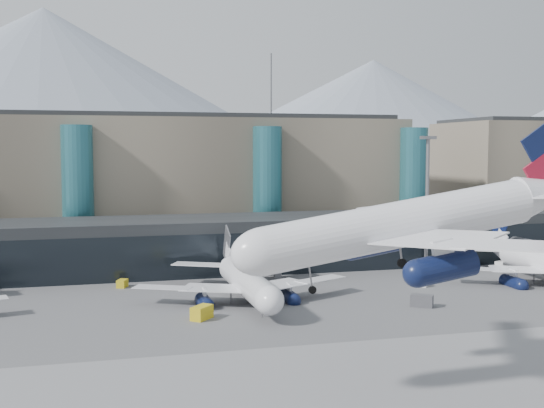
{
  "coord_description": "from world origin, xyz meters",
  "views": [
    {
      "loc": [
        -31.79,
        -70.36,
        23.33
      ],
      "look_at": [
        -4.96,
        32.0,
        14.61
      ],
      "focal_mm": 45.0,
      "sensor_mm": 36.0,
      "label": 1
    }
  ],
  "objects_px": {
    "lightmast_mid": "(427,195)",
    "veh_h": "(202,313)",
    "veh_b": "(122,283)",
    "veh_c": "(422,301)",
    "veh_g": "(421,283)",
    "jet_parked_mid": "(243,271)",
    "hero_jet": "(434,208)",
    "veh_d": "(503,266)",
    "jet_parked_right": "(539,255)"
  },
  "relations": [
    {
      "from": "jet_parked_right",
      "to": "veh_b",
      "type": "height_order",
      "value": "jet_parked_right"
    },
    {
      "from": "jet_parked_right",
      "to": "veh_c",
      "type": "relative_size",
      "value": 11.76
    },
    {
      "from": "veh_c",
      "to": "veh_h",
      "type": "height_order",
      "value": "veh_h"
    },
    {
      "from": "veh_b",
      "to": "veh_d",
      "type": "height_order",
      "value": "veh_d"
    },
    {
      "from": "lightmast_mid",
      "to": "veh_d",
      "type": "distance_m",
      "value": 19.79
    },
    {
      "from": "jet_parked_right",
      "to": "hero_jet",
      "type": "bearing_deg",
      "value": 137.92
    },
    {
      "from": "veh_b",
      "to": "veh_h",
      "type": "xyz_separation_m",
      "value": [
        9.62,
        -24.61,
        0.27
      ]
    },
    {
      "from": "veh_c",
      "to": "veh_g",
      "type": "relative_size",
      "value": 1.48
    },
    {
      "from": "lightmast_mid",
      "to": "veh_g",
      "type": "height_order",
      "value": "lightmast_mid"
    },
    {
      "from": "jet_parked_mid",
      "to": "jet_parked_right",
      "type": "relative_size",
      "value": 0.94
    },
    {
      "from": "veh_c",
      "to": "jet_parked_mid",
      "type": "bearing_deg",
      "value": -170.91
    },
    {
      "from": "veh_d",
      "to": "veh_h",
      "type": "relative_size",
      "value": 0.97
    },
    {
      "from": "jet_parked_right",
      "to": "veh_c",
      "type": "distance_m",
      "value": 32.14
    },
    {
      "from": "jet_parked_right",
      "to": "veh_d",
      "type": "relative_size",
      "value": 11.75
    },
    {
      "from": "lightmast_mid",
      "to": "veh_h",
      "type": "height_order",
      "value": "lightmast_mid"
    },
    {
      "from": "hero_jet",
      "to": "veh_h",
      "type": "height_order",
      "value": "hero_jet"
    },
    {
      "from": "veh_g",
      "to": "veh_b",
      "type": "bearing_deg",
      "value": -150.58
    },
    {
      "from": "hero_jet",
      "to": "veh_c",
      "type": "bearing_deg",
      "value": 63.02
    },
    {
      "from": "veh_d",
      "to": "veh_h",
      "type": "distance_m",
      "value": 65.2
    },
    {
      "from": "lightmast_mid",
      "to": "hero_jet",
      "type": "bearing_deg",
      "value": -117.05
    },
    {
      "from": "jet_parked_right",
      "to": "veh_c",
      "type": "height_order",
      "value": "jet_parked_right"
    },
    {
      "from": "veh_b",
      "to": "veh_c",
      "type": "height_order",
      "value": "veh_c"
    },
    {
      "from": "veh_d",
      "to": "veh_g",
      "type": "distance_m",
      "value": 24.17
    },
    {
      "from": "veh_c",
      "to": "hero_jet",
      "type": "bearing_deg",
      "value": -80.68
    },
    {
      "from": "lightmast_mid",
      "to": "veh_h",
      "type": "distance_m",
      "value": 56.89
    },
    {
      "from": "lightmast_mid",
      "to": "veh_g",
      "type": "distance_m",
      "value": 22.19
    },
    {
      "from": "hero_jet",
      "to": "veh_c",
      "type": "xyz_separation_m",
      "value": [
        16.0,
        33.01,
        -16.94
      ]
    },
    {
      "from": "veh_b",
      "to": "jet_parked_right",
      "type": "bearing_deg",
      "value": -78.1
    },
    {
      "from": "veh_b",
      "to": "veh_g",
      "type": "xyz_separation_m",
      "value": [
        48.77,
        -12.08,
        -0.02
      ]
    },
    {
      "from": "veh_c",
      "to": "veh_h",
      "type": "bearing_deg",
      "value": -146.47
    },
    {
      "from": "veh_b",
      "to": "veh_c",
      "type": "distance_m",
      "value": 49.26
    },
    {
      "from": "jet_parked_mid",
      "to": "veh_b",
      "type": "height_order",
      "value": "jet_parked_mid"
    },
    {
      "from": "jet_parked_right",
      "to": "jet_parked_mid",
      "type": "bearing_deg",
      "value": 93.52
    },
    {
      "from": "veh_g",
      "to": "veh_h",
      "type": "relative_size",
      "value": 0.65
    },
    {
      "from": "jet_parked_mid",
      "to": "veh_h",
      "type": "bearing_deg",
      "value": 143.08
    },
    {
      "from": "hero_jet",
      "to": "veh_g",
      "type": "height_order",
      "value": "hero_jet"
    },
    {
      "from": "lightmast_mid",
      "to": "jet_parked_right",
      "type": "relative_size",
      "value": 0.68
    },
    {
      "from": "veh_c",
      "to": "veh_g",
      "type": "height_order",
      "value": "veh_c"
    },
    {
      "from": "jet_parked_mid",
      "to": "veh_g",
      "type": "distance_m",
      "value": 31.3
    },
    {
      "from": "jet_parked_mid",
      "to": "veh_c",
      "type": "distance_m",
      "value": 27.37
    },
    {
      "from": "jet_parked_mid",
      "to": "veh_c",
      "type": "relative_size",
      "value": 11.03
    },
    {
      "from": "veh_b",
      "to": "lightmast_mid",
      "type": "bearing_deg",
      "value": -65.2
    },
    {
      "from": "jet_parked_mid",
      "to": "veh_d",
      "type": "xyz_separation_m",
      "value": [
        53.22,
        11.15,
        -3.39
      ]
    },
    {
      "from": "veh_d",
      "to": "veh_g",
      "type": "xyz_separation_m",
      "value": [
        -22.17,
        -9.63,
        -0.29
      ]
    },
    {
      "from": "veh_b",
      "to": "veh_c",
      "type": "bearing_deg",
      "value": -99.38
    },
    {
      "from": "lightmast_mid",
      "to": "veh_g",
      "type": "bearing_deg",
      "value": -120.21
    },
    {
      "from": "jet_parked_right",
      "to": "veh_g",
      "type": "xyz_separation_m",
      "value": [
        -22.49,
        0.44,
        -3.97
      ]
    },
    {
      "from": "hero_jet",
      "to": "jet_parked_mid",
      "type": "bearing_deg",
      "value": 99.45
    },
    {
      "from": "veh_c",
      "to": "veh_h",
      "type": "xyz_separation_m",
      "value": [
        -32.5,
        0.94,
        0.03
      ]
    },
    {
      "from": "veh_c",
      "to": "veh_g",
      "type": "bearing_deg",
      "value": 98.86
    }
  ]
}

